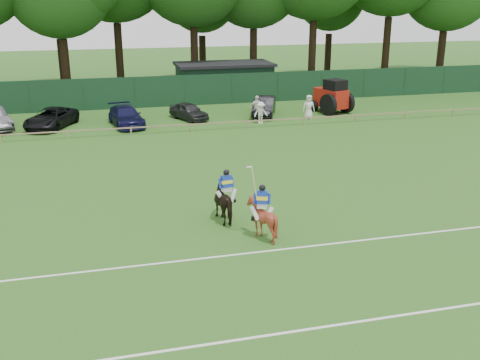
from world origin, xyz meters
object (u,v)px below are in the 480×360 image
object	(u,v)px
estate_black	(264,106)
spectator_right	(309,107)
polo_ball	(252,209)
suv_black	(51,118)
horse_chestnut	(262,219)
hatch_grey	(189,111)
utility_shed	(224,80)
spectator_left	(261,113)
spectator_mid	(257,108)
sedan_navy	(126,116)
tractor	(332,97)
horse_dark	(227,202)

from	to	relation	value
estate_black	spectator_right	bearing A→B (deg)	-13.24
polo_ball	suv_black	bearing A→B (deg)	116.64
estate_black	horse_chestnut	bearing A→B (deg)	-85.63
hatch_grey	utility_shed	bearing A→B (deg)	37.47
polo_ball	utility_shed	xyz separation A→B (m)	(4.95, 26.92, 1.49)
suv_black	spectator_left	bearing A→B (deg)	14.76
estate_black	polo_ball	size ratio (longest dim) A/B	47.79
horse_chestnut	utility_shed	size ratio (longest dim) A/B	0.18
estate_black	polo_ball	xyz separation A→B (m)	(-6.13, -18.59, -0.66)
spectator_mid	utility_shed	world-z (taller)	utility_shed
sedan_navy	utility_shed	world-z (taller)	utility_shed
horse_chestnut	tractor	size ratio (longest dim) A/B	0.43
horse_dark	suv_black	bearing A→B (deg)	-76.99
suv_black	polo_ball	bearing A→B (deg)	-39.35
hatch_grey	utility_shed	distance (m)	9.58
hatch_grey	tractor	bearing A→B (deg)	-25.38
horse_chestnut	polo_ball	xyz separation A→B (m)	(0.43, 2.88, -0.71)
spectator_right	utility_shed	distance (m)	11.06
horse_chestnut	spectator_left	bearing A→B (deg)	-87.11
horse_dark	suv_black	size ratio (longest dim) A/B	0.39
spectator_right	tractor	size ratio (longest dim) A/B	0.49
sedan_navy	estate_black	world-z (taller)	estate_black
suv_black	sedan_navy	size ratio (longest dim) A/B	1.04
sedan_navy	tractor	size ratio (longest dim) A/B	1.29
hatch_grey	spectator_mid	size ratio (longest dim) A/B	2.02
hatch_grey	spectator_left	world-z (taller)	spectator_left
suv_black	spectator_mid	size ratio (longest dim) A/B	2.66
suv_black	hatch_grey	distance (m)	9.57
horse_chestnut	polo_ball	size ratio (longest dim) A/B	16.88
horse_dark	spectator_mid	bearing A→B (deg)	-118.95
estate_black	tractor	distance (m)	5.41
horse_chestnut	polo_ball	world-z (taller)	horse_chestnut
horse_dark	spectator_right	distance (m)	20.31
spectator_mid	polo_ball	xyz separation A→B (m)	(-5.12, -17.13, -0.85)
spectator_left	spectator_mid	world-z (taller)	spectator_mid
hatch_grey	spectator_mid	distance (m)	4.95
horse_dark	polo_ball	distance (m)	1.75
tractor	spectator_mid	bearing A→B (deg)	171.41
spectator_right	hatch_grey	bearing A→B (deg)	-179.59
hatch_grey	spectator_left	bearing A→B (deg)	-52.31
spectator_mid	utility_shed	distance (m)	9.81
horse_chestnut	suv_black	bearing A→B (deg)	-48.31
spectator_left	tractor	distance (m)	6.80
hatch_grey	estate_black	world-z (taller)	estate_black
spectator_right	polo_ball	distance (m)	18.91
suv_black	sedan_navy	xyz separation A→B (m)	(5.02, -0.68, 0.00)
horse_chestnut	suv_black	xyz separation A→B (m)	(-8.77, 21.20, -0.10)
suv_black	spectator_mid	xyz separation A→B (m)	(14.31, -1.19, 0.24)
estate_black	spectator_left	world-z (taller)	spectator_left
horse_chestnut	spectator_right	distance (m)	21.65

